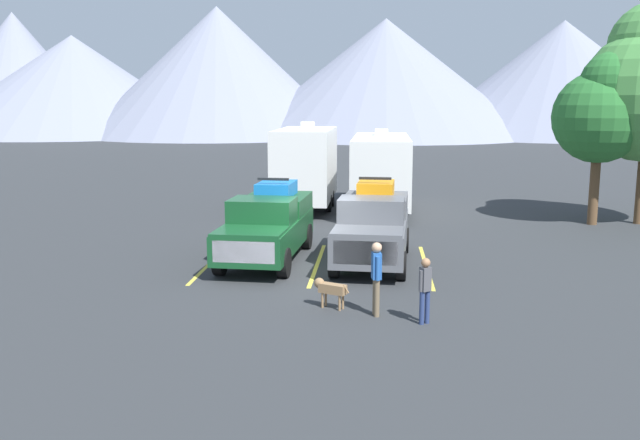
% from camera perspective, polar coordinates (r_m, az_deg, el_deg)
% --- Properties ---
extents(ground_plane, '(240.00, 240.00, 0.00)m').
position_cam_1_polar(ground_plane, '(20.13, -0.45, -4.31)').
color(ground_plane, '#2D3033').
extents(pickup_truck_a, '(2.47, 5.78, 2.49)m').
position_cam_1_polar(pickup_truck_a, '(21.52, -4.35, -0.30)').
color(pickup_truck_a, '#144723').
rests_on(pickup_truck_a, ground).
extents(pickup_truck_b, '(2.44, 5.32, 2.57)m').
position_cam_1_polar(pickup_truck_b, '(21.07, 4.43, -0.45)').
color(pickup_truck_b, '#595B60').
rests_on(pickup_truck_b, ground).
extents(lot_stripe_a, '(0.12, 5.50, 0.01)m').
position_cam_1_polar(lot_stripe_a, '(21.54, -9.06, -3.47)').
color(lot_stripe_a, gold).
rests_on(lot_stripe_a, ground).
extents(lot_stripe_b, '(0.12, 5.50, 0.01)m').
position_cam_1_polar(lot_stripe_b, '(21.01, -0.22, -3.69)').
color(lot_stripe_b, gold).
rests_on(lot_stripe_b, ground).
extents(lot_stripe_c, '(0.12, 5.50, 0.01)m').
position_cam_1_polar(lot_stripe_c, '(21.00, 8.85, -3.82)').
color(lot_stripe_c, gold).
rests_on(lot_stripe_c, ground).
extents(camper_trailer_a, '(2.53, 7.47, 3.97)m').
position_cam_1_polar(camper_trailer_a, '(31.31, -1.20, 4.72)').
color(camper_trailer_a, white).
rests_on(camper_trailer_a, ground).
extents(camper_trailer_b, '(2.55, 9.10, 3.65)m').
position_cam_1_polar(camper_trailer_b, '(30.81, 5.10, 4.31)').
color(camper_trailer_b, white).
rests_on(camper_trailer_b, ground).
extents(person_a, '(0.29, 0.27, 1.52)m').
position_cam_1_polar(person_a, '(15.51, 8.76, -5.48)').
color(person_a, navy).
rests_on(person_a, ground).
extents(person_b, '(0.25, 0.38, 1.75)m').
position_cam_1_polar(person_b, '(15.92, 4.73, -4.49)').
color(person_b, '#726047').
rests_on(person_b, ground).
extents(dog, '(0.88, 0.55, 0.71)m').
position_cam_1_polar(dog, '(16.59, 0.76, -5.71)').
color(dog, olive).
rests_on(dog, ground).
extents(tree_a, '(3.63, 3.63, 6.84)m').
position_cam_1_polar(tree_a, '(29.28, 22.52, 8.53)').
color(tree_a, brown).
rests_on(tree_a, ground).
extents(mountain_ridge, '(136.71, 43.91, 17.72)m').
position_cam_1_polar(mountain_ridge, '(97.07, -0.81, 11.75)').
color(mountain_ridge, gray).
rests_on(mountain_ridge, ground).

